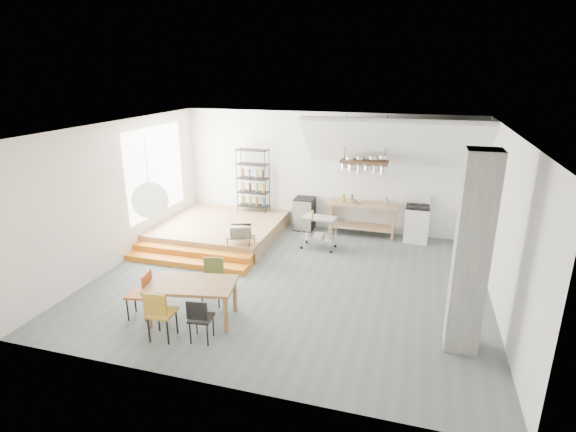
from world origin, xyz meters
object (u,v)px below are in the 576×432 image
(dining_table, at_px, (192,287))
(rolling_cart, at_px, (319,228))
(mini_fridge, at_px, (304,214))
(stove, at_px, (416,223))

(dining_table, distance_m, rolling_cart, 4.15)
(dining_table, height_order, mini_fridge, mini_fridge)
(dining_table, xyz_separation_m, mini_fridge, (0.71, 5.19, -0.19))
(dining_table, bearing_deg, stove, 43.51)
(mini_fridge, bearing_deg, dining_table, -97.74)
(dining_table, relative_size, rolling_cart, 1.89)
(dining_table, distance_m, mini_fridge, 5.24)
(stove, distance_m, mini_fridge, 3.00)
(stove, xyz_separation_m, mini_fridge, (-3.00, 0.04, -0.03))
(rolling_cart, xyz_separation_m, mini_fridge, (-0.70, 1.29, -0.08))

